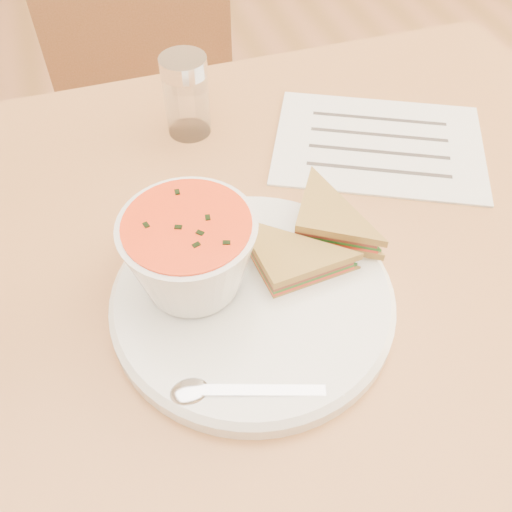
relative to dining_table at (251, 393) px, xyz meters
name	(u,v)px	position (x,y,z in m)	size (l,w,h in m)	color
floor	(253,475)	(0.00, 0.00, -0.38)	(5.00, 6.00, 0.01)	olive
dining_table	(251,393)	(0.00, 0.00, 0.00)	(1.00, 0.70, 0.75)	#99592F
chair_far	(148,142)	(-0.05, 0.58, 0.08)	(0.40, 0.40, 0.90)	brown
plate	(253,300)	(-0.02, -0.09, 0.38)	(0.28, 0.28, 0.02)	white
soup_bowl	(191,257)	(-0.08, -0.06, 0.43)	(0.13, 0.13, 0.09)	white
sandwich_half_a	(273,294)	(-0.01, -0.10, 0.41)	(0.10, 0.10, 0.03)	#B59140
sandwich_half_b	(294,235)	(0.03, -0.05, 0.42)	(0.09, 0.09, 0.03)	#B59140
spoon	(249,391)	(-0.06, -0.19, 0.40)	(0.17, 0.03, 0.01)	silver
paper_menu	(379,144)	(0.21, 0.10, 0.38)	(0.26, 0.19, 0.00)	white
condiment_shaker	(186,96)	(-0.02, 0.21, 0.43)	(0.06, 0.06, 0.11)	silver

